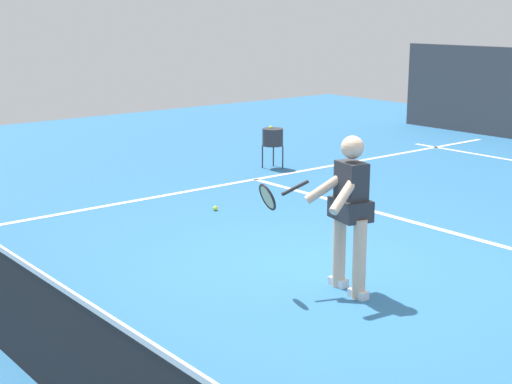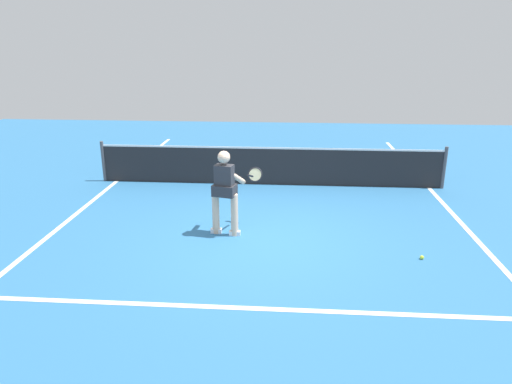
% 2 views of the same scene
% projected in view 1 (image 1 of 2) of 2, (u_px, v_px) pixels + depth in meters
% --- Properties ---
extents(ground_plane, '(24.66, 24.66, 0.00)m').
position_uv_depth(ground_plane, '(315.00, 270.00, 7.95)').
color(ground_plane, teal).
extents(service_line_marking, '(7.65, 0.10, 0.01)m').
position_uv_depth(service_line_marking, '(448.00, 231.00, 9.34)').
color(service_line_marking, white).
rests_on(service_line_marking, ground).
extents(sideline_right_marking, '(0.10, 16.97, 0.01)m').
position_uv_depth(sideline_right_marking, '(133.00, 201.00, 10.83)').
color(sideline_right_marking, white).
rests_on(sideline_right_marking, ground).
extents(court_net, '(8.33, 0.08, 1.01)m').
position_uv_depth(court_net, '(8.00, 304.00, 5.81)').
color(court_net, '#4C4C51').
rests_on(court_net, ground).
extents(tennis_player, '(0.92, 0.90, 1.55)m').
position_uv_depth(tennis_player, '(347.00, 208.00, 7.14)').
color(tennis_player, beige).
rests_on(tennis_player, ground).
extents(tennis_ball_near, '(0.07, 0.07, 0.07)m').
position_uv_depth(tennis_ball_near, '(215.00, 208.00, 10.32)').
color(tennis_ball_near, '#D1E533').
rests_on(tennis_ball_near, ground).
extents(ball_hopper, '(0.36, 0.36, 0.74)m').
position_uv_depth(ball_hopper, '(273.00, 137.00, 12.99)').
color(ball_hopper, '#333338').
rests_on(ball_hopper, ground).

